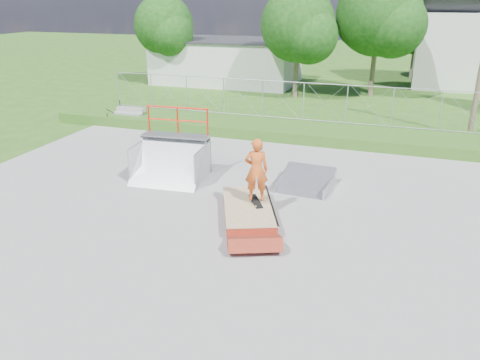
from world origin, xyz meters
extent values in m
plane|color=#2C5819|center=(0.00, 0.00, 0.00)|extent=(120.00, 120.00, 0.00)
cube|color=gray|center=(0.00, 0.00, 0.02)|extent=(20.00, 16.00, 0.04)
cube|color=#2C5819|center=(0.00, 9.50, 0.25)|extent=(24.00, 3.00, 0.50)
cube|color=maroon|center=(0.44, 0.62, 0.20)|extent=(2.31, 3.11, 0.39)
cube|color=tan|center=(0.44, 0.62, 0.41)|extent=(2.34, 3.14, 0.03)
cube|color=black|center=(0.61, 0.81, 0.47)|extent=(0.63, 0.78, 0.13)
imported|color=#D2551E|center=(0.61, 0.81, 1.38)|extent=(0.77, 0.61, 1.83)
cube|color=beige|center=(-8.00, 22.00, 1.50)|extent=(10.00, 6.00, 3.00)
cube|color=beige|center=(9.00, 26.00, 2.50)|extent=(8.00, 6.00, 5.00)
cylinder|color=brown|center=(-2.00, 18.00, 1.22)|extent=(0.30, 0.30, 2.45)
sphere|color=#123B10|center=(-2.00, 18.00, 4.41)|extent=(4.48, 4.48, 4.48)
sphere|color=#123B10|center=(-1.16, 17.44, 3.85)|extent=(3.36, 3.36, 3.36)
cylinder|color=brown|center=(2.50, 20.00, 1.40)|extent=(0.30, 0.30, 2.80)
sphere|color=#123B10|center=(2.50, 20.00, 5.04)|extent=(5.12, 5.12, 5.12)
sphere|color=#123B10|center=(3.46, 19.36, 4.40)|extent=(3.84, 3.84, 3.84)
cylinder|color=brown|center=(-12.00, 20.00, 1.14)|extent=(0.30, 0.30, 2.27)
sphere|color=#123B10|center=(-12.00, 20.00, 4.10)|extent=(4.16, 4.16, 4.16)
sphere|color=#123B10|center=(-11.22, 19.48, 3.58)|extent=(3.12, 3.12, 3.12)
cylinder|color=brown|center=(5.00, 28.00, 1.05)|extent=(0.30, 0.30, 2.10)
sphere|color=#123B10|center=(5.00, 28.00, 3.78)|extent=(3.84, 3.84, 3.84)
sphere|color=#123B10|center=(5.72, 27.52, 3.30)|extent=(2.88, 2.88, 2.88)
camera|label=1|loc=(4.12, -11.06, 6.03)|focal=35.00mm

